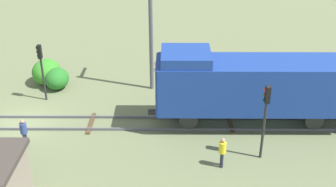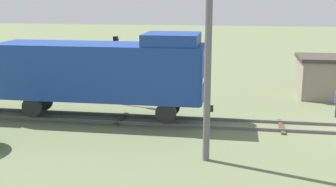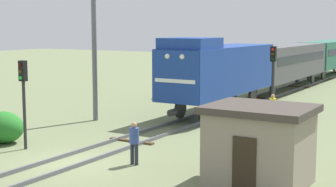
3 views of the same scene
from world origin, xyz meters
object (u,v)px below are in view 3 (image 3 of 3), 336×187
object	(u,v)px
locomotive	(218,69)
passenger_car_leading	(287,61)
traffic_signal_mid	(273,68)
catenary_mast	(93,39)
relay_hut	(259,145)
worker_near_track	(134,140)
passenger_car_trailing	(330,53)
worker_by_signal	(273,107)
traffic_signal_near	(23,88)
traffic_signal_far	(242,58)

from	to	relation	value
locomotive	passenger_car_leading	world-z (taller)	locomotive
passenger_car_leading	traffic_signal_mid	xyz separation A→B (m)	(3.40, -13.04, 0.41)
catenary_mast	relay_hut	world-z (taller)	catenary_mast
passenger_car_leading	worker_near_track	world-z (taller)	passenger_car_leading
locomotive	passenger_car_leading	bearing A→B (deg)	90.00
passenger_car_leading	passenger_car_trailing	bearing A→B (deg)	90.00
passenger_car_trailing	worker_near_track	distance (m)	40.64
passenger_car_leading	worker_by_signal	world-z (taller)	passenger_car_leading
worker_by_signal	relay_hut	world-z (taller)	relay_hut
traffic_signal_near	traffic_signal_far	size ratio (longest dim) A/B	1.01
worker_near_track	catenary_mast	bearing A→B (deg)	-109.38
traffic_signal_near	worker_by_signal	size ratio (longest dim) A/B	2.31
worker_by_signal	passenger_car_leading	bearing A→B (deg)	167.57
traffic_signal_near	traffic_signal_mid	distance (m)	14.82
traffic_signal_near	worker_near_track	size ratio (longest dim) A/B	2.31
worker_by_signal	catenary_mast	world-z (taller)	catenary_mast
worker_near_track	catenary_mast	size ratio (longest dim) A/B	0.19
worker_near_track	locomotive	bearing A→B (deg)	-146.42
passenger_car_trailing	catenary_mast	distance (m)	34.23
passenger_car_trailing	traffic_signal_mid	distance (m)	27.85
passenger_car_leading	passenger_car_trailing	world-z (taller)	same
locomotive	worker_by_signal	bearing A→B (deg)	-24.00
passenger_car_leading	traffic_signal_near	bearing A→B (deg)	-96.94
traffic_signal_near	relay_hut	world-z (taller)	traffic_signal_near
passenger_car_leading	catenary_mast	xyz separation A→B (m)	(-5.06, -19.19, 2.14)
passenger_car_leading	worker_near_track	distance (m)	26.10
passenger_car_leading	traffic_signal_mid	world-z (taller)	traffic_signal_mid
traffic_signal_far	relay_hut	size ratio (longest dim) A/B	1.11
traffic_signal_near	passenger_car_leading	bearing A→B (deg)	83.06
worker_by_signal	catenary_mast	distance (m)	10.72
traffic_signal_far	catenary_mast	size ratio (longest dim) A/B	0.44
traffic_signal_near	traffic_signal_mid	xyz separation A→B (m)	(6.60, 13.27, 0.20)
traffic_signal_far	locomotive	bearing A→B (deg)	-73.64
traffic_signal_mid	traffic_signal_far	world-z (taller)	traffic_signal_mid
passenger_car_trailing	traffic_signal_far	xyz separation A→B (m)	(-3.60, -15.67, 0.18)
passenger_car_trailing	relay_hut	world-z (taller)	passenger_car_trailing
locomotive	traffic_signal_near	bearing A→B (deg)	-103.86
traffic_signal_mid	worker_near_track	distance (m)	13.09
worker_near_track	relay_hut	bearing A→B (deg)	114.08
traffic_signal_near	relay_hut	bearing A→B (deg)	2.53
locomotive	traffic_signal_mid	world-z (taller)	locomotive
traffic_signal_mid	worker_by_signal	world-z (taller)	traffic_signal_mid
relay_hut	catenary_mast	bearing A→B (deg)	152.12
worker_by_signal	locomotive	bearing A→B (deg)	-141.86
passenger_car_trailing	worker_near_track	world-z (taller)	passenger_car_trailing
passenger_car_trailing	traffic_signal_mid	world-z (taller)	traffic_signal_mid
passenger_car_trailing	traffic_signal_far	world-z (taller)	traffic_signal_far
traffic_signal_far	relay_hut	distance (m)	27.16
worker_by_signal	relay_hut	size ratio (longest dim) A/B	0.49
traffic_signal_mid	worker_by_signal	bearing A→B (deg)	-69.74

